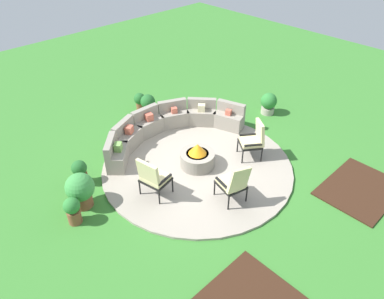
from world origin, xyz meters
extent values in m
plane|color=#387A2D|center=(0.00, 0.00, 0.00)|extent=(24.00, 24.00, 0.00)
cylinder|color=#9E9384|center=(0.00, 0.00, 0.03)|extent=(4.92, 4.92, 0.06)
cube|color=#382114|center=(2.21, -3.36, 0.02)|extent=(1.99, 1.49, 0.04)
cylinder|color=gray|center=(0.00, 0.00, 0.25)|extent=(0.90, 0.90, 0.38)
cylinder|color=black|center=(0.00, 0.00, 0.41)|extent=(0.58, 0.58, 0.06)
cone|color=orange|center=(0.00, 0.00, 0.58)|extent=(0.47, 0.47, 0.28)
cube|color=gray|center=(1.95, 0.65, 0.29)|extent=(0.70, 0.96, 0.47)
cube|color=gray|center=(2.08, 0.70, 0.68)|extent=(0.42, 0.87, 0.31)
cube|color=gray|center=(1.52, 1.37, 0.29)|extent=(0.91, 0.94, 0.47)
cube|color=gray|center=(1.63, 1.47, 0.68)|extent=(0.69, 0.74, 0.31)
cube|color=gray|center=(0.85, 1.87, 0.29)|extent=(0.97, 0.76, 0.47)
cube|color=gray|center=(0.91, 2.00, 0.68)|extent=(0.85, 0.50, 0.31)
cube|color=gray|center=(0.03, 2.05, 0.29)|extent=(0.87, 0.46, 0.47)
cube|color=gray|center=(0.03, 2.20, 0.68)|extent=(0.86, 0.17, 0.31)
cube|color=gray|center=(-0.79, 1.89, 0.29)|extent=(0.97, 0.75, 0.47)
cube|color=gray|center=(-0.84, 2.03, 0.68)|extent=(0.85, 0.48, 0.31)
cube|color=gray|center=(-1.48, 1.42, 0.29)|extent=(0.92, 0.93, 0.47)
cube|color=gray|center=(-1.58, 1.52, 0.68)|extent=(0.71, 0.73, 0.31)
cube|color=#BC5B47|center=(-0.77, 1.85, 0.63)|extent=(0.27, 0.26, 0.21)
cube|color=#BC5B47|center=(0.03, 2.00, 0.63)|extent=(0.23, 0.21, 0.20)
cube|color=beige|center=(1.49, 1.34, 0.64)|extent=(0.28, 0.28, 0.21)
cube|color=#BC5B47|center=(1.90, 0.64, 0.61)|extent=(0.18, 0.20, 0.16)
cube|color=#70A34C|center=(-1.44, 1.39, 0.63)|extent=(0.27, 0.27, 0.21)
cube|color=#BC5B47|center=(0.83, 1.82, 0.61)|extent=(0.21, 0.20, 0.16)
cylinder|color=black|center=(-1.25, 0.25, 0.25)|extent=(0.04, 0.04, 0.38)
cylinder|color=black|center=(-1.13, -0.32, 0.25)|extent=(0.04, 0.04, 0.38)
cylinder|color=black|center=(-1.74, 0.14, 0.25)|extent=(0.04, 0.04, 0.38)
cylinder|color=black|center=(-1.62, -0.42, 0.25)|extent=(0.04, 0.04, 0.38)
cube|color=black|center=(-1.44, -0.09, 0.47)|extent=(0.65, 0.71, 0.05)
cube|color=beige|center=(-1.44, -0.09, 0.54)|extent=(0.60, 0.66, 0.09)
cube|color=beige|center=(-1.66, -0.13, 0.80)|extent=(0.27, 0.60, 0.65)
cube|color=black|center=(-1.49, 0.18, 0.60)|extent=(0.46, 0.14, 0.04)
cube|color=black|center=(-1.38, -0.36, 0.60)|extent=(0.46, 0.14, 0.04)
cylinder|color=black|center=(-0.50, -1.08, 0.25)|extent=(0.04, 0.04, 0.38)
cylinder|color=black|center=(-0.01, -1.19, 0.25)|extent=(0.04, 0.04, 0.38)
cylinder|color=black|center=(-0.62, -1.62, 0.25)|extent=(0.04, 0.04, 0.38)
cylinder|color=black|center=(-0.13, -1.73, 0.25)|extent=(0.04, 0.04, 0.38)
cube|color=black|center=(-0.32, -1.40, 0.47)|extent=(0.66, 0.70, 0.05)
cube|color=beige|center=(-0.32, -1.40, 0.54)|extent=(0.60, 0.64, 0.09)
cube|color=beige|center=(-0.37, -1.65, 0.79)|extent=(0.59, 0.23, 0.68)
cube|color=black|center=(-0.55, -1.35, 0.60)|extent=(0.16, 0.50, 0.04)
cube|color=black|center=(-0.08, -1.46, 0.60)|extent=(0.16, 0.50, 0.04)
cylinder|color=black|center=(0.90, -0.75, 0.25)|extent=(0.04, 0.04, 0.38)
cylinder|color=black|center=(1.20, -0.34, 0.25)|extent=(0.04, 0.04, 0.38)
cylinder|color=black|center=(1.32, -1.05, 0.25)|extent=(0.04, 0.04, 0.38)
cylinder|color=black|center=(1.62, -0.63, 0.25)|extent=(0.04, 0.04, 0.38)
cube|color=black|center=(1.26, -0.69, 0.47)|extent=(0.76, 0.76, 0.05)
cube|color=beige|center=(1.26, -0.69, 0.54)|extent=(0.70, 0.70, 0.09)
cube|color=beige|center=(1.45, -0.83, 0.80)|extent=(0.38, 0.52, 0.66)
cube|color=black|center=(1.12, -0.89, 0.60)|extent=(0.41, 0.31, 0.04)
cube|color=black|center=(1.40, -0.50, 0.60)|extent=(0.41, 0.31, 0.04)
cylinder|color=brown|center=(-2.50, 1.51, 0.15)|extent=(0.32, 0.32, 0.30)
sphere|color=#236028|center=(-2.50, 1.51, 0.48)|extent=(0.37, 0.37, 0.37)
cylinder|color=brown|center=(0.78, 3.48, 0.12)|extent=(0.26, 0.26, 0.24)
sphere|color=#236028|center=(0.78, 3.48, 0.38)|extent=(0.37, 0.37, 0.37)
cylinder|color=brown|center=(-3.26, 0.47, 0.16)|extent=(0.29, 0.29, 0.33)
sphere|color=#2D7A33|center=(-3.26, 0.47, 0.49)|extent=(0.36, 0.36, 0.36)
cylinder|color=brown|center=(-2.87, 0.80, 0.15)|extent=(0.44, 0.44, 0.31)
sphere|color=#3D8E42|center=(-2.87, 0.80, 0.55)|extent=(0.65, 0.65, 0.65)
cylinder|color=#A89E8E|center=(3.59, 0.41, 0.11)|extent=(0.42, 0.42, 0.21)
sphere|color=#2D7A33|center=(3.59, 0.41, 0.45)|extent=(0.51, 0.51, 0.51)
cylinder|color=#A89E8E|center=(0.71, 2.94, 0.15)|extent=(0.38, 0.38, 0.30)
sphere|color=#236028|center=(0.71, 2.94, 0.51)|extent=(0.46, 0.46, 0.46)
sphere|color=yellow|center=(0.77, 2.94, 0.60)|extent=(0.17, 0.17, 0.17)
camera|label=1|loc=(-5.15, -5.17, 5.86)|focal=33.39mm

